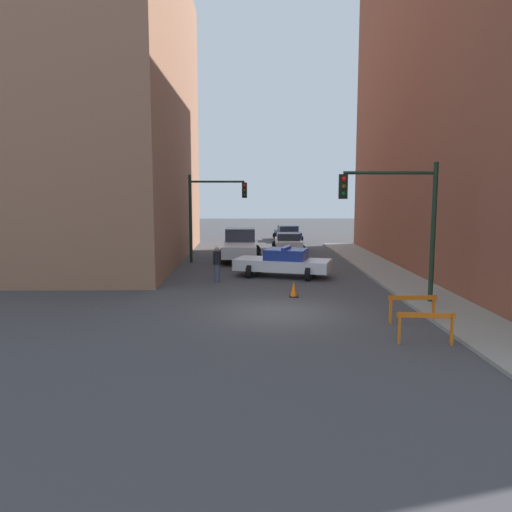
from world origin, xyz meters
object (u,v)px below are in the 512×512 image
Objects in this scene: traffic_cone at (294,289)px; traffic_light_far at (209,206)px; white_truck at (240,245)px; parked_car_mid at (288,233)px; police_car at (283,262)px; traffic_light_near at (403,211)px; pedestrian_crossing at (217,263)px; barrier_front at (426,323)px; barrier_mid at (412,304)px; parked_car_near at (288,242)px.

traffic_light_far is at bearing 113.01° from traffic_cone.
traffic_light_far is 0.96× the size of white_truck.
police_car is at bearing -98.81° from parked_car_mid.
traffic_light_near is at bearing -19.89° from traffic_cone.
white_truck is at bearing 37.44° from police_car.
traffic_light_far is 7.93× the size of traffic_cone.
pedestrian_crossing is 11.78m from barrier_front.
white_truck is 3.39× the size of barrier_front.
police_car is 3.15× the size of barrier_front.
traffic_cone is at bearing -66.99° from traffic_light_far.
barrier_mid is 5.35m from traffic_cone.
pedestrian_crossing is at bearing -107.72° from parked_car_mid.
traffic_cone is (-1.01, -15.41, -0.36)m from parked_car_near.
traffic_light_near is 1.00× the size of traffic_light_far.
traffic_light_near is 9.12m from pedestrian_crossing.
parked_car_near is 12.65m from pedestrian_crossing.
barrier_mid is at bearing -61.08° from traffic_light_far.
barrier_front is (1.54, -29.32, -0.06)m from parked_car_mid.
traffic_light_near is 5.23m from traffic_cone.
parked_car_mid is at bearing 87.39° from parked_car_near.
parked_car_near is 2.72× the size of barrier_mid.
parked_car_near is at bearing 46.47° from pedestrian_crossing.
barrier_front and barrier_mid have the same top height.
pedestrian_crossing reaches higher than parked_car_near.
police_car is (-3.96, 6.21, -2.81)m from traffic_light_near.
traffic_light_near is 24.66m from parked_car_mid.
traffic_light_near is 1.20× the size of parked_car_near.
traffic_light_far is 1.20× the size of parked_car_near.
barrier_front is (5.45, -17.33, -0.29)m from white_truck.
parked_car_mid is 23.04m from traffic_cone.
parked_car_mid is (3.91, 11.99, -0.23)m from white_truck.
traffic_cone is at bearing 160.11° from traffic_light_near.
white_truck is 7.53m from pedestrian_crossing.
barrier_front is at bearing -72.07° from white_truck.
white_truck is 16.13m from barrier_mid.
traffic_light_near is 7.88m from police_car.
police_car is at bearing 105.97° from barrier_front.
police_car is at bearing -1.95° from pedestrian_crossing.
white_truck is at bearing -111.70° from parked_car_mid.
white_truck is 11.26m from traffic_cone.
traffic_light_near reaches higher than barrier_mid.
traffic_light_far reaches higher than parked_car_near.
traffic_cone is (-3.49, 4.05, -0.30)m from barrier_mid.
parked_car_mid is 2.76× the size of barrier_front.
police_car is 6.59m from white_truck.
pedestrian_crossing is at bearing 145.57° from traffic_light_near.
parked_car_near is 15.45m from traffic_cone.
traffic_light_near reaches higher than traffic_cone.
barrier_front is (7.26, -16.12, -2.78)m from traffic_light_far.
traffic_light_far is at bearing -117.05° from parked_car_mid.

